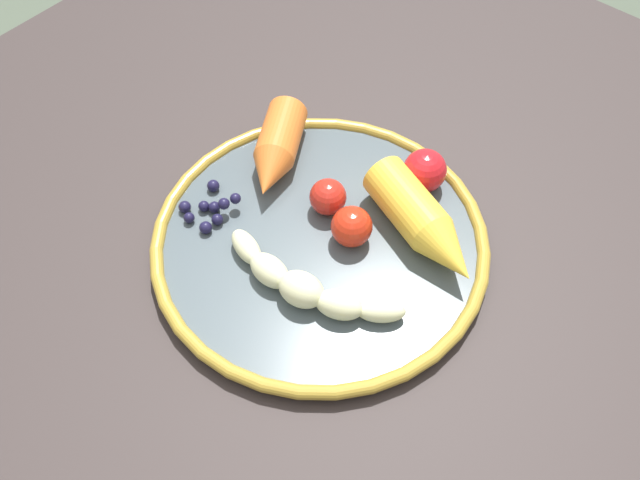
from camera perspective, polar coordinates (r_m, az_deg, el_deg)
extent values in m
plane|color=#4F5B4B|center=(1.29, -2.44, -19.21)|extent=(6.00, 6.00, 0.00)
cube|color=#342C2B|center=(0.64, -4.65, -0.82)|extent=(1.05, 0.87, 0.03)
cube|color=#2D2733|center=(1.31, -1.52, 11.66)|extent=(0.05, 0.05, 0.70)
cylinder|color=#46535A|center=(0.62, 0.00, -0.32)|extent=(0.29, 0.29, 0.01)
torus|color=#AD8D31|center=(0.61, 0.00, 0.00)|extent=(0.30, 0.30, 0.01)
ellipsoid|color=beige|center=(0.60, -6.14, -0.59)|extent=(0.03, 0.04, 0.02)
ellipsoid|color=beige|center=(0.58, -4.21, -2.55)|extent=(0.03, 0.04, 0.02)
ellipsoid|color=beige|center=(0.57, -1.57, -4.13)|extent=(0.04, 0.05, 0.03)
ellipsoid|color=beige|center=(0.56, 1.60, -5.41)|extent=(0.04, 0.05, 0.02)
ellipsoid|color=beige|center=(0.56, 5.02, -5.99)|extent=(0.04, 0.04, 0.02)
cylinder|color=orange|center=(0.67, -3.25, 8.78)|extent=(0.08, 0.07, 0.04)
cone|color=orange|center=(0.63, -4.33, 5.31)|extent=(0.06, 0.06, 0.04)
cylinder|color=yellow|center=(0.61, 7.22, 3.08)|extent=(0.07, 0.09, 0.04)
cone|color=yellow|center=(0.59, 10.80, -1.33)|extent=(0.06, 0.06, 0.04)
sphere|color=#191638|center=(0.63, -8.78, 2.71)|extent=(0.01, 0.01, 0.01)
sphere|color=#191638|center=(0.62, -8.54, 1.70)|extent=(0.01, 0.01, 0.01)
sphere|color=#191638|center=(0.63, -10.84, 1.83)|extent=(0.01, 0.01, 0.01)
sphere|color=#191638|center=(0.65, -8.87, 4.47)|extent=(0.01, 0.01, 0.01)
sphere|color=#191638|center=(0.64, -9.64, 2.79)|extent=(0.01, 0.01, 0.01)
sphere|color=#191638|center=(0.62, -9.49, 1.02)|extent=(0.01, 0.01, 0.01)
sphere|color=#191638|center=(0.64, -11.19, 2.71)|extent=(0.01, 0.01, 0.01)
sphere|color=#191638|center=(0.62, -8.00, 3.00)|extent=(0.01, 0.01, 0.01)
sphere|color=#191638|center=(0.63, -7.05, 3.44)|extent=(0.01, 0.01, 0.01)
sphere|color=red|center=(0.64, 8.71, 5.73)|extent=(0.04, 0.04, 0.04)
sphere|color=red|center=(0.60, 2.65, 1.13)|extent=(0.04, 0.04, 0.04)
sphere|color=red|center=(0.62, 0.66, 3.61)|extent=(0.03, 0.03, 0.03)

